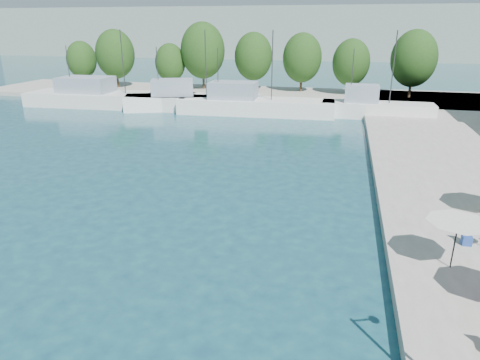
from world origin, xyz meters
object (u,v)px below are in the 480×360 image
(trawler_02, at_px, (190,101))
(trawler_03, at_px, (252,105))
(trawler_01, at_px, (106,98))
(trawler_04, at_px, (374,109))
(umbrella_white, at_px, (458,227))

(trawler_02, height_order, trawler_03, same)
(trawler_02, distance_m, trawler_03, 8.67)
(trawler_01, relative_size, trawler_04, 1.79)
(trawler_01, relative_size, trawler_03, 1.19)
(trawler_02, xyz_separation_m, umbrella_white, (24.46, -35.31, 1.41))
(umbrella_white, bearing_deg, trawler_04, 92.29)
(trawler_01, distance_m, trawler_02, 11.64)
(trawler_02, xyz_separation_m, trawler_03, (8.56, -1.34, -0.00))
(trawler_01, relative_size, umbrella_white, 8.84)
(trawler_03, distance_m, trawler_04, 14.54)
(trawler_01, xyz_separation_m, trawler_04, (34.68, 0.38, 0.00))
(trawler_02, bearing_deg, umbrella_white, -75.42)
(trawler_03, xyz_separation_m, umbrella_white, (15.90, -33.97, 1.41))
(trawler_02, relative_size, trawler_03, 0.94)
(trawler_01, xyz_separation_m, trawler_03, (20.17, -0.55, 0.00))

